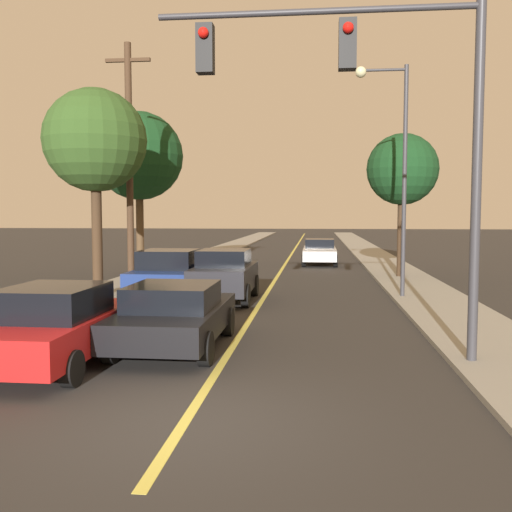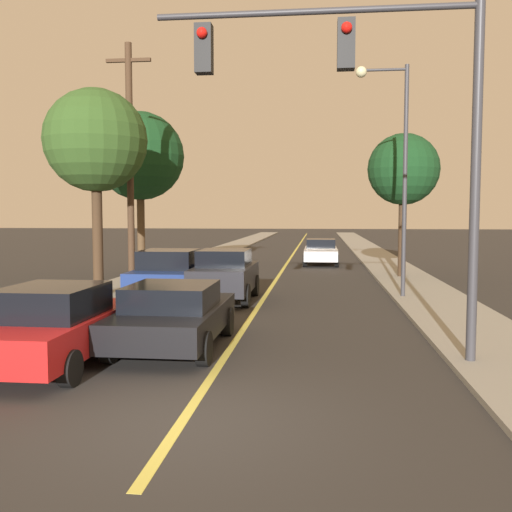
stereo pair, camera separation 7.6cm
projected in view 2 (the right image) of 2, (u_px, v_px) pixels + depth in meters
The scene contains 15 objects.
ground_plane at pixel (182, 423), 7.72m from camera, with size 200.00×200.00×0.00m, color #2D2B28.
road_surface at pixel (295, 251), 43.39m from camera, with size 8.48×80.00×0.01m.
sidewalk_left at pixel (224, 250), 44.00m from camera, with size 2.50×80.00×0.12m.
sidewalk_right at pixel (368, 251), 42.78m from camera, with size 2.50×80.00×0.12m.
car_near_lane_front at pixel (174, 315), 11.92m from camera, with size 2.04×4.32×1.38m.
car_near_lane_second at pixel (225, 275), 18.37m from camera, with size 1.88×4.01×1.68m.
car_outer_lane_front at pixel (56, 325), 10.65m from camera, with size 1.92×4.37×1.50m.
car_outer_lane_second at pixel (170, 274), 18.81m from camera, with size 2.09×4.16×1.65m.
car_far_oncoming at pixel (321, 252), 31.41m from camera, with size 1.89×4.19×1.43m.
traffic_signal_mast at pixel (371, 99), 10.41m from camera, with size 5.96×0.42×6.65m.
streetlamp_right at pixel (394, 151), 18.52m from camera, with size 1.70×0.36×7.49m.
utility_pole_left at pixel (130, 163), 20.09m from camera, with size 1.60×0.24×8.64m.
tree_left_near at pixel (140, 157), 25.16m from camera, with size 3.88×3.88×7.20m.
tree_left_far at pixel (96, 141), 18.48m from camera, with size 3.33×3.33×6.75m.
tree_right_near at pixel (403, 170), 24.46m from camera, with size 3.06×3.06×6.15m.
Camera 2 is at (1.84, -7.37, 2.83)m, focal length 40.00 mm.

